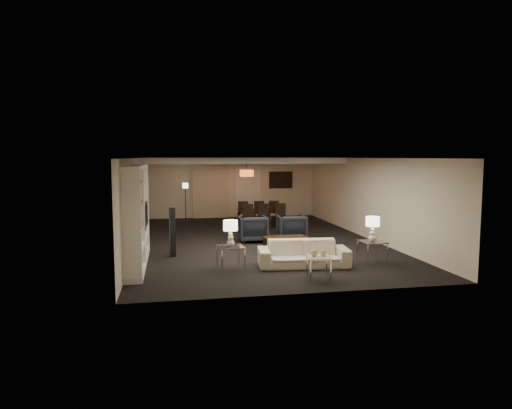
{
  "coord_description": "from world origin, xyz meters",
  "views": [
    {
      "loc": [
        -2.53,
        -13.46,
        2.54
      ],
      "look_at": [
        0.0,
        0.0,
        1.1
      ],
      "focal_mm": 32.0,
      "sensor_mm": 36.0,
      "label": 1
    }
  ],
  "objects_px": {
    "vase_amber": "(135,197)",
    "chair_nl": "(248,217)",
    "armchair_left": "(253,229)",
    "chair_fl": "(243,212)",
    "side_table_left": "(231,258)",
    "table_lamp_right": "(373,229)",
    "television": "(141,215)",
    "chair_fm": "(258,212)",
    "vase_blue": "(133,224)",
    "sofa": "(303,253)",
    "side_table_right": "(372,252)",
    "floor_lamp": "(186,202)",
    "armchair_right": "(291,228)",
    "dining_table": "(261,218)",
    "chair_fr": "(273,211)",
    "table_lamp_left": "(231,233)",
    "coffee_table": "(286,245)",
    "floor_speaker": "(172,232)",
    "chair_nm": "(265,216)",
    "pendant_light": "(247,173)",
    "chair_nr": "(281,216)"
  },
  "relations": [
    {
      "from": "side_table_right",
      "to": "television",
      "type": "distance_m",
      "value": 5.79
    },
    {
      "from": "pendant_light",
      "to": "vase_amber",
      "type": "distance_m",
      "value": 7.53
    },
    {
      "from": "vase_blue",
      "to": "dining_table",
      "type": "height_order",
      "value": "vase_blue"
    },
    {
      "from": "table_lamp_left",
      "to": "floor_lamp",
      "type": "bearing_deg",
      "value": 95.21
    },
    {
      "from": "coffee_table",
      "to": "table_lamp_right",
      "type": "bearing_deg",
      "value": -43.26
    },
    {
      "from": "television",
      "to": "chair_fm",
      "type": "height_order",
      "value": "television"
    },
    {
      "from": "table_lamp_right",
      "to": "television",
      "type": "xyz_separation_m",
      "value": [
        -5.45,
        1.8,
        0.23
      ]
    },
    {
      "from": "table_lamp_left",
      "to": "chair_fr",
      "type": "distance_m",
      "value": 7.52
    },
    {
      "from": "table_lamp_right",
      "to": "chair_nr",
      "type": "relative_size",
      "value": 0.69
    },
    {
      "from": "side_table_left",
      "to": "chair_fl",
      "type": "xyz_separation_m",
      "value": [
        1.39,
        7.05,
        0.16
      ]
    },
    {
      "from": "chair_fl",
      "to": "chair_fr",
      "type": "height_order",
      "value": "same"
    },
    {
      "from": "armchair_right",
      "to": "table_lamp_right",
      "type": "bearing_deg",
      "value": 111.85
    },
    {
      "from": "armchair_left",
      "to": "armchair_right",
      "type": "xyz_separation_m",
      "value": [
        1.2,
        -0.0,
        0.0
      ]
    },
    {
      "from": "vase_amber",
      "to": "floor_speaker",
      "type": "relative_size",
      "value": 0.15
    },
    {
      "from": "side_table_left",
      "to": "table_lamp_right",
      "type": "height_order",
      "value": "table_lamp_right"
    },
    {
      "from": "side_table_left",
      "to": "chair_fm",
      "type": "relative_size",
      "value": 0.66
    },
    {
      "from": "chair_fl",
      "to": "armchair_left",
      "type": "bearing_deg",
      "value": 88.34
    },
    {
      "from": "chair_fl",
      "to": "floor_lamp",
      "type": "relative_size",
      "value": 0.57
    },
    {
      "from": "side_table_right",
      "to": "chair_fr",
      "type": "relative_size",
      "value": 0.66
    },
    {
      "from": "chair_fr",
      "to": "dining_table",
      "type": "bearing_deg",
      "value": 53.77
    },
    {
      "from": "chair_fl",
      "to": "chair_fr",
      "type": "xyz_separation_m",
      "value": [
        1.2,
        0.0,
        0.0
      ]
    },
    {
      "from": "chair_nl",
      "to": "chair_fm",
      "type": "height_order",
      "value": "same"
    },
    {
      "from": "armchair_left",
      "to": "side_table_right",
      "type": "xyz_separation_m",
      "value": [
        2.3,
        -3.3,
        -0.12
      ]
    },
    {
      "from": "table_lamp_left",
      "to": "table_lamp_right",
      "type": "distance_m",
      "value": 3.4
    },
    {
      "from": "side_table_right",
      "to": "floor_speaker",
      "type": "relative_size",
      "value": 0.46
    },
    {
      "from": "chair_fl",
      "to": "side_table_left",
      "type": "bearing_deg",
      "value": 81.58
    },
    {
      "from": "pendant_light",
      "to": "vase_blue",
      "type": "xyz_separation_m",
      "value": [
        -3.61,
        -7.25,
        -0.77
      ]
    },
    {
      "from": "sofa",
      "to": "side_table_right",
      "type": "relative_size",
      "value": 3.64
    },
    {
      "from": "vase_amber",
      "to": "chair_nl",
      "type": "xyz_separation_m",
      "value": [
        3.47,
        5.4,
        -1.22
      ]
    },
    {
      "from": "vase_blue",
      "to": "sofa",
      "type": "bearing_deg",
      "value": 4.43
    },
    {
      "from": "television",
      "to": "dining_table",
      "type": "relative_size",
      "value": 0.65
    },
    {
      "from": "dining_table",
      "to": "chair_fr",
      "type": "xyz_separation_m",
      "value": [
        0.6,
        0.65,
        0.14
      ]
    },
    {
      "from": "floor_lamp",
      "to": "armchair_right",
      "type": "bearing_deg",
      "value": -57.37
    },
    {
      "from": "side_table_right",
      "to": "chair_nm",
      "type": "xyz_separation_m",
      "value": [
        -1.41,
        5.75,
        0.16
      ]
    },
    {
      "from": "vase_amber",
      "to": "chair_nl",
      "type": "relative_size",
      "value": 0.22
    },
    {
      "from": "chair_fl",
      "to": "chair_fr",
      "type": "relative_size",
      "value": 1.0
    },
    {
      "from": "coffee_table",
      "to": "chair_fr",
      "type": "distance_m",
      "value": 5.53
    },
    {
      "from": "chair_nm",
      "to": "chair_fl",
      "type": "xyz_separation_m",
      "value": [
        -0.6,
        1.3,
        0.0
      ]
    },
    {
      "from": "coffee_table",
      "to": "pendant_light",
      "type": "bearing_deg",
      "value": 91.82
    },
    {
      "from": "chair_nl",
      "to": "floor_lamp",
      "type": "xyz_separation_m",
      "value": [
        -2.12,
        2.28,
        0.32
      ]
    },
    {
      "from": "chair_nl",
      "to": "dining_table",
      "type": "bearing_deg",
      "value": 51.62
    },
    {
      "from": "armchair_right",
      "to": "floor_speaker",
      "type": "relative_size",
      "value": 0.68
    },
    {
      "from": "armchair_left",
      "to": "chair_fl",
      "type": "bearing_deg",
      "value": -93.5
    },
    {
      "from": "table_lamp_left",
      "to": "chair_fl",
      "type": "bearing_deg",
      "value": 78.89
    },
    {
      "from": "chair_nr",
      "to": "chair_fm",
      "type": "xyz_separation_m",
      "value": [
        -0.6,
        1.3,
        0.0
      ]
    },
    {
      "from": "table_lamp_left",
      "to": "floor_speaker",
      "type": "xyz_separation_m",
      "value": [
        -1.28,
        1.63,
        -0.2
      ]
    },
    {
      "from": "vase_amber",
      "to": "dining_table",
      "type": "bearing_deg",
      "value": 56.1
    },
    {
      "from": "side_table_right",
      "to": "chair_nl",
      "type": "relative_size",
      "value": 0.66
    },
    {
      "from": "chair_nl",
      "to": "television",
      "type": "bearing_deg",
      "value": -126.67
    },
    {
      "from": "coffee_table",
      "to": "floor_speaker",
      "type": "height_order",
      "value": "floor_speaker"
    }
  ]
}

